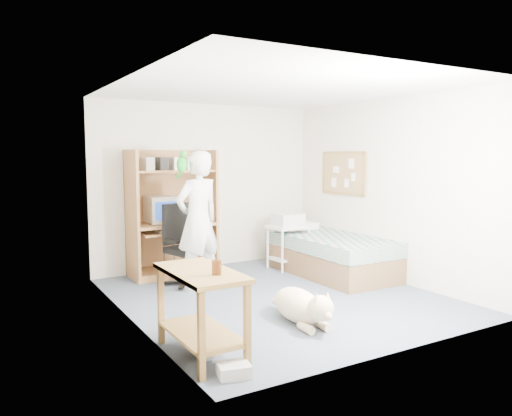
{
  "coord_description": "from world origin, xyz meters",
  "views": [
    {
      "loc": [
        -3.24,
        -5.01,
        1.72
      ],
      "look_at": [
        -0.03,
        0.46,
        1.05
      ],
      "focal_mm": 35.0,
      "sensor_mm": 36.0,
      "label": 1
    }
  ],
  "objects_px": {
    "office_chair": "(185,256)",
    "dog": "(301,306)",
    "side_desk": "(201,300)",
    "bed": "(329,254)",
    "printer_cart": "(288,240)",
    "person": "(198,221)",
    "computer_hutch": "(171,218)"
  },
  "relations": [
    {
      "from": "bed",
      "to": "dog",
      "type": "relative_size",
      "value": 1.79
    },
    {
      "from": "person",
      "to": "dog",
      "type": "xyz_separation_m",
      "value": [
        0.37,
        -1.76,
        -0.7
      ]
    },
    {
      "from": "bed",
      "to": "side_desk",
      "type": "xyz_separation_m",
      "value": [
        -2.85,
        -1.82,
        0.21
      ]
    },
    {
      "from": "side_desk",
      "to": "printer_cart",
      "type": "bearing_deg",
      "value": 43.59
    },
    {
      "from": "bed",
      "to": "office_chair",
      "type": "height_order",
      "value": "office_chair"
    },
    {
      "from": "dog",
      "to": "person",
      "type": "bearing_deg",
      "value": 105.69
    },
    {
      "from": "office_chair",
      "to": "dog",
      "type": "relative_size",
      "value": 0.95
    },
    {
      "from": "computer_hutch",
      "to": "person",
      "type": "distance_m",
      "value": 0.92
    },
    {
      "from": "side_desk",
      "to": "dog",
      "type": "bearing_deg",
      "value": 11.65
    },
    {
      "from": "side_desk",
      "to": "person",
      "type": "bearing_deg",
      "value": 66.82
    },
    {
      "from": "bed",
      "to": "side_desk",
      "type": "height_order",
      "value": "side_desk"
    },
    {
      "from": "office_chair",
      "to": "dog",
      "type": "distance_m",
      "value": 2.12
    },
    {
      "from": "computer_hutch",
      "to": "bed",
      "type": "distance_m",
      "value": 2.35
    },
    {
      "from": "bed",
      "to": "printer_cart",
      "type": "height_order",
      "value": "printer_cart"
    },
    {
      "from": "computer_hutch",
      "to": "side_desk",
      "type": "relative_size",
      "value": 1.8
    },
    {
      "from": "computer_hutch",
      "to": "person",
      "type": "height_order",
      "value": "computer_hutch"
    },
    {
      "from": "printer_cart",
      "to": "office_chair",
      "type": "bearing_deg",
      "value": 179.32
    },
    {
      "from": "dog",
      "to": "printer_cart",
      "type": "bearing_deg",
      "value": 63.07
    },
    {
      "from": "computer_hutch",
      "to": "person",
      "type": "xyz_separation_m",
      "value": [
        0.01,
        -0.92,
        0.07
      ]
    },
    {
      "from": "side_desk",
      "to": "office_chair",
      "type": "height_order",
      "value": "office_chair"
    },
    {
      "from": "dog",
      "to": "side_desk",
      "type": "bearing_deg",
      "value": -164.36
    },
    {
      "from": "side_desk",
      "to": "person",
      "type": "relative_size",
      "value": 0.56
    },
    {
      "from": "office_chair",
      "to": "person",
      "type": "distance_m",
      "value": 0.6
    },
    {
      "from": "bed",
      "to": "computer_hutch",
      "type": "bearing_deg",
      "value": 150.71
    },
    {
      "from": "office_chair",
      "to": "printer_cart",
      "type": "height_order",
      "value": "office_chair"
    },
    {
      "from": "computer_hutch",
      "to": "printer_cart",
      "type": "height_order",
      "value": "computer_hutch"
    },
    {
      "from": "dog",
      "to": "printer_cart",
      "type": "height_order",
      "value": "printer_cart"
    },
    {
      "from": "person",
      "to": "printer_cart",
      "type": "bearing_deg",
      "value": 177.73
    },
    {
      "from": "side_desk",
      "to": "dog",
      "type": "distance_m",
      "value": 1.29
    },
    {
      "from": "bed",
      "to": "office_chair",
      "type": "relative_size",
      "value": 1.89
    },
    {
      "from": "office_chair",
      "to": "printer_cart",
      "type": "bearing_deg",
      "value": -12.83
    },
    {
      "from": "dog",
      "to": "printer_cart",
      "type": "distance_m",
      "value": 2.5
    }
  ]
}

